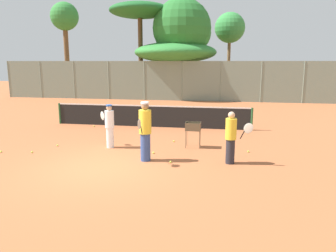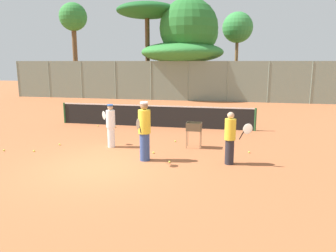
{
  "view_description": "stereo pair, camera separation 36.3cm",
  "coord_description": "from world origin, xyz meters",
  "views": [
    {
      "loc": [
        3.64,
        -8.95,
        3.17
      ],
      "look_at": [
        1.69,
        1.9,
        1.0
      ],
      "focal_mm": 35.0,
      "sensor_mm": 36.0,
      "label": 1
    },
    {
      "loc": [
        3.99,
        -8.88,
        3.17
      ],
      "look_at": [
        1.69,
        1.9,
        1.0
      ],
      "focal_mm": 35.0,
      "sensor_mm": 36.0,
      "label": 2
    }
  ],
  "objects": [
    {
      "name": "tennis_ball_8",
      "position": [
        -3.07,
        1.19,
        0.03
      ],
      "size": [
        0.07,
        0.07,
        0.07
      ],
      "primitive_type": "sphere",
      "color": "#D1E54C",
      "rests_on": "ground_plane"
    },
    {
      "name": "tree_5",
      "position": [
        -3.92,
        19.58,
        7.36
      ],
      "size": [
        5.28,
        5.28,
        8.14
      ],
      "color": "brown",
      "rests_on": "ground_plane"
    },
    {
      "name": "tree_4",
      "position": [
        -0.85,
        19.81,
        3.94
      ],
      "size": [
        7.1,
        7.1,
        4.84
      ],
      "color": "brown",
      "rests_on": "ground_plane"
    },
    {
      "name": "tree_3",
      "position": [
        -0.28,
        19.56,
        5.91
      ],
      "size": [
        4.95,
        4.95,
        8.42
      ],
      "color": "brown",
      "rests_on": "ground_plane"
    },
    {
      "name": "tennis_ball_2",
      "position": [
        -2.65,
        2.22,
        0.03
      ],
      "size": [
        0.07,
        0.07,
        0.07
      ],
      "primitive_type": "sphere",
      "color": "#D1E54C",
      "rests_on": "ground_plane"
    },
    {
      "name": "player_white_outfit",
      "position": [
        3.82,
        1.2,
        0.85
      ],
      "size": [
        0.89,
        0.34,
        1.66
      ],
      "rotation": [
        0.0,
        0.0,
        6.09
      ],
      "color": "#26262D",
      "rests_on": "ground_plane"
    },
    {
      "name": "player_yellow_shirt",
      "position": [
        1.11,
        1.02,
        1.0
      ],
      "size": [
        0.4,
        0.96,
        1.92
      ],
      "rotation": [
        0.0,
        0.0,
        4.65
      ],
      "color": "#334C8C",
      "rests_on": "ground_plane"
    },
    {
      "name": "tree_0",
      "position": [
        0.5,
        19.65,
        5.54
      ],
      "size": [
        3.4,
        3.4,
        7.27
      ],
      "color": "brown",
      "rests_on": "ground_plane"
    },
    {
      "name": "tennis_ball_6",
      "position": [
        4.47,
        2.62,
        0.03
      ],
      "size": [
        0.07,
        0.07,
        0.07
      ],
      "primitive_type": "sphere",
      "color": "#D1E54C",
      "rests_on": "ground_plane"
    },
    {
      "name": "tennis_ball_3",
      "position": [
        1.95,
        0.91,
        0.03
      ],
      "size": [
        0.07,
        0.07,
        0.07
      ],
      "primitive_type": "sphere",
      "color": "#D1E54C",
      "rests_on": "ground_plane"
    },
    {
      "name": "ground_plane",
      "position": [
        0.0,
        0.0,
        0.0
      ],
      "size": [
        80.0,
        80.0,
        0.0
      ],
      "primitive_type": "plane",
      "color": "#B26038"
    },
    {
      "name": "tennis_ball_5",
      "position": [
        -2.76,
        6.03,
        0.03
      ],
      "size": [
        0.07,
        0.07,
        0.07
      ],
      "primitive_type": "sphere",
      "color": "#D1E54C",
      "rests_on": "ground_plane"
    },
    {
      "name": "tree_2",
      "position": [
        -12.42,
        22.57,
        7.28
      ],
      "size": [
        2.76,
        2.76,
        8.95
      ],
      "color": "brown",
      "rests_on": "ground_plane"
    },
    {
      "name": "tennis_ball_4",
      "position": [
        1.18,
        1.87,
        0.03
      ],
      "size": [
        0.07,
        0.07,
        0.07
      ],
      "primitive_type": "sphere",
      "color": "#D1E54C",
      "rests_on": "ground_plane"
    },
    {
      "name": "tennis_ball_1",
      "position": [
        1.62,
        3.66,
        0.03
      ],
      "size": [
        0.07,
        0.07,
        0.07
      ],
      "primitive_type": "sphere",
      "color": "#D1E54C",
      "rests_on": "ground_plane"
    },
    {
      "name": "tennis_ball_0",
      "position": [
        -4.19,
        1.05,
        0.03
      ],
      "size": [
        0.07,
        0.07,
        0.07
      ],
      "primitive_type": "sphere",
      "color": "#D1E54C",
      "rests_on": "ground_plane"
    },
    {
      "name": "back_fence",
      "position": [
        0.0,
        17.75,
        1.61
      ],
      "size": [
        31.52,
        0.08,
        3.22
      ],
      "color": "gray",
      "rests_on": "ground_plane"
    },
    {
      "name": "tennis_net",
      "position": [
        0.0,
        6.55,
        0.56
      ],
      "size": [
        9.78,
        0.1,
        1.07
      ],
      "color": "#26592D",
      "rests_on": "ground_plane"
    },
    {
      "name": "player_red_cap",
      "position": [
        -0.61,
        2.4,
        0.84
      ],
      "size": [
        0.73,
        0.64,
        1.62
      ],
      "rotation": [
        0.0,
        0.0,
        2.45
      ],
      "color": "white",
      "rests_on": "ground_plane"
    },
    {
      "name": "ball_cart",
      "position": [
        2.45,
        2.96,
        0.72
      ],
      "size": [
        0.56,
        0.41,
        0.96
      ],
      "color": "brown",
      "rests_on": "ground_plane"
    },
    {
      "name": "tennis_ball_7",
      "position": [
        -1.81,
        5.94,
        0.03
      ],
      "size": [
        0.07,
        0.07,
        0.07
      ],
      "primitive_type": "sphere",
      "color": "#D1E54C",
      "rests_on": "ground_plane"
    },
    {
      "name": "tree_1",
      "position": [
        3.73,
        23.65,
        6.24
      ],
      "size": [
        2.84,
        2.84,
        7.74
      ],
      "color": "brown",
      "rests_on": "ground_plane"
    }
  ]
}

